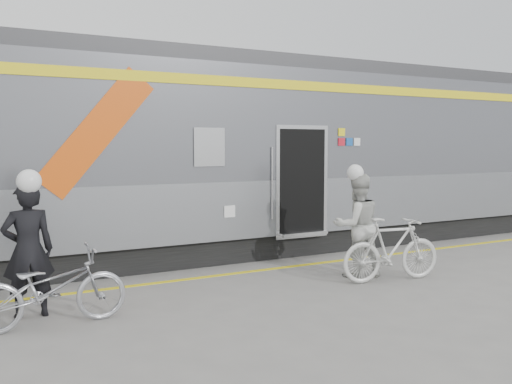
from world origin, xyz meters
TOP-DOWN VIEW (x-y plane):
  - ground at (0.00, 0.00)m, footprint 90.00×90.00m
  - train at (-0.64, 4.19)m, footprint 24.00×3.17m
  - safety_strip at (0.00, 2.15)m, footprint 24.00×0.12m
  - man at (-3.66, 1.24)m, footprint 0.67×0.44m
  - bicycle_left at (-3.46, 0.69)m, footprint 1.90×0.69m
  - woman at (1.61, 1.00)m, footprint 0.97×0.81m
  - bicycle_right at (1.91, 0.45)m, footprint 1.87×0.80m
  - helmet_man at (-3.66, 1.24)m, footprint 0.31×0.31m
  - helmet_woman at (1.61, 1.00)m, footprint 0.29×0.29m

SIDE VIEW (x-z plane):
  - ground at x=0.00m, z-range 0.00..0.00m
  - safety_strip at x=0.00m, z-range 0.00..0.01m
  - bicycle_left at x=-3.46m, z-range 0.00..0.99m
  - bicycle_right at x=1.91m, z-range 0.00..1.09m
  - woman at x=1.61m, z-range 0.00..1.79m
  - man at x=-3.66m, z-range 0.00..1.80m
  - helmet_woman at x=1.61m, z-range 1.79..2.08m
  - helmet_man at x=-3.66m, z-range 1.80..2.11m
  - train at x=-0.64m, z-range 0.00..4.10m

